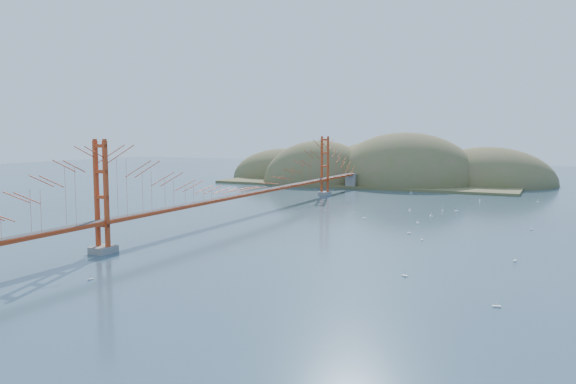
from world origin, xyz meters
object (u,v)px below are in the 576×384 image
at_px(bridge, 249,168).
at_px(sailboat_0, 422,239).
at_px(sailboat_1, 418,222).
at_px(sailboat_2, 405,275).

height_order(bridge, sailboat_0, bridge).
relative_size(bridge, sailboat_0, 154.38).
distance_m(bridge, sailboat_0, 30.09).
relative_size(sailboat_1, sailboat_0, 1.04).
bearing_deg(sailboat_2, sailboat_0, 97.89).
distance_m(sailboat_1, sailboat_0, 12.33).
bearing_deg(bridge, sailboat_2, -40.63).
xyz_separation_m(sailboat_2, sailboat_0, (-2.38, 17.14, -0.00)).
xyz_separation_m(bridge, sailboat_1, (24.72, 3.06, -6.86)).
height_order(bridge, sailboat_1, bridge).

